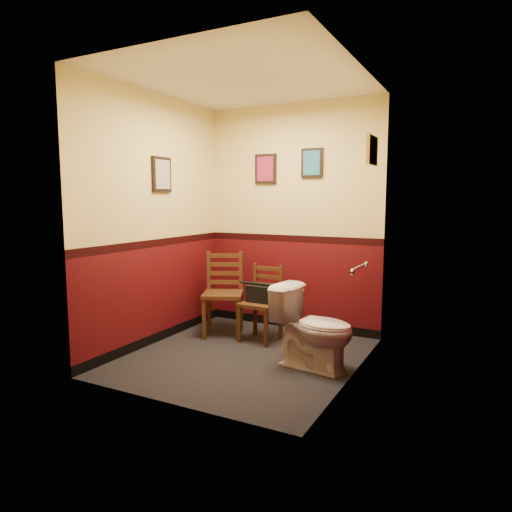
# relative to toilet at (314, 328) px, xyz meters

# --- Properties ---
(floor) EXTENTS (2.20, 2.40, 0.00)m
(floor) POSITION_rel_toilet_xyz_m (-0.72, -0.04, -0.38)
(floor) COLOR black
(floor) RESTS_ON ground
(ceiling) EXTENTS (2.20, 2.40, 0.00)m
(ceiling) POSITION_rel_toilet_xyz_m (-0.72, -0.04, 2.32)
(ceiling) COLOR silver
(ceiling) RESTS_ON ground
(wall_back) EXTENTS (2.20, 0.00, 2.70)m
(wall_back) POSITION_rel_toilet_xyz_m (-0.72, 1.16, 0.97)
(wall_back) COLOR #470A0E
(wall_back) RESTS_ON ground
(wall_front) EXTENTS (2.20, 0.00, 2.70)m
(wall_front) POSITION_rel_toilet_xyz_m (-0.72, -1.24, 0.97)
(wall_front) COLOR #470A0E
(wall_front) RESTS_ON ground
(wall_left) EXTENTS (0.00, 2.40, 2.70)m
(wall_left) POSITION_rel_toilet_xyz_m (-1.82, -0.04, 0.97)
(wall_left) COLOR #470A0E
(wall_left) RESTS_ON ground
(wall_right) EXTENTS (0.00, 2.40, 2.70)m
(wall_right) POSITION_rel_toilet_xyz_m (0.38, -0.04, 0.97)
(wall_right) COLOR #470A0E
(wall_right) RESTS_ON ground
(grab_bar) EXTENTS (0.05, 0.56, 0.06)m
(grab_bar) POSITION_rel_toilet_xyz_m (0.35, 0.21, 0.57)
(grab_bar) COLOR silver
(grab_bar) RESTS_ON wall_right
(framed_print_back_a) EXTENTS (0.28, 0.04, 0.36)m
(framed_print_back_a) POSITION_rel_toilet_xyz_m (-1.07, 1.14, 1.57)
(framed_print_back_a) COLOR black
(framed_print_back_a) RESTS_ON wall_back
(framed_print_back_b) EXTENTS (0.26, 0.04, 0.34)m
(framed_print_back_b) POSITION_rel_toilet_xyz_m (-0.47, 1.14, 1.62)
(framed_print_back_b) COLOR black
(framed_print_back_b) RESTS_ON wall_back
(framed_print_left) EXTENTS (0.04, 0.30, 0.38)m
(framed_print_left) POSITION_rel_toilet_xyz_m (-1.80, 0.06, 1.47)
(framed_print_left) COLOR black
(framed_print_left) RESTS_ON wall_left
(framed_print_right) EXTENTS (0.04, 0.34, 0.28)m
(framed_print_right) POSITION_rel_toilet_xyz_m (0.36, 0.56, 1.67)
(framed_print_right) COLOR olive
(framed_print_right) RESTS_ON wall_right
(toilet) EXTENTS (0.83, 0.53, 0.76)m
(toilet) POSITION_rel_toilet_xyz_m (0.00, 0.00, 0.00)
(toilet) COLOR white
(toilet) RESTS_ON floor
(toilet_brush) EXTENTS (0.11, 0.11, 0.41)m
(toilet_brush) POSITION_rel_toilet_xyz_m (0.21, -0.09, -0.32)
(toilet_brush) COLOR silver
(toilet_brush) RESTS_ON floor
(chair_left) EXTENTS (0.60, 0.60, 0.97)m
(chair_left) POSITION_rel_toilet_xyz_m (-1.33, 0.55, 0.10)
(chair_left) COLOR #432914
(chair_left) RESTS_ON floor
(chair_right) EXTENTS (0.42, 0.42, 0.84)m
(chair_right) POSITION_rel_toilet_xyz_m (-0.82, 0.55, 0.04)
(chair_right) COLOR #432914
(chair_right) RESTS_ON floor
(handbag) EXTENTS (0.30, 0.16, 0.22)m
(handbag) POSITION_rel_toilet_xyz_m (-0.82, 0.51, 0.16)
(handbag) COLOR black
(handbag) RESTS_ON chair_right
(tp_stack) EXTENTS (0.23, 0.12, 0.20)m
(tp_stack) POSITION_rel_toilet_xyz_m (-0.32, 0.94, -0.30)
(tp_stack) COLOR silver
(tp_stack) RESTS_ON floor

